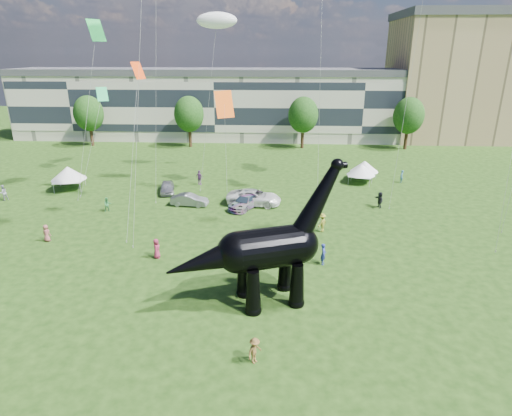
{
  "coord_description": "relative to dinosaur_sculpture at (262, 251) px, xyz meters",
  "views": [
    {
      "loc": [
        3.73,
        -22.35,
        16.17
      ],
      "look_at": [
        2.15,
        8.0,
        5.0
      ],
      "focal_mm": 30.0,
      "sensor_mm": 36.0,
      "label": 1
    }
  ],
  "objects": [
    {
      "name": "gazebo_far",
      "position": [
        12.42,
        30.39,
        -2.01
      ],
      "size": [
        4.82,
        4.82,
        2.55
      ],
      "rotation": [
        0.0,
        0.0,
        -0.41
      ],
      "color": "white",
      "rests_on": "ground"
    },
    {
      "name": "tree_far_right",
      "position": [
        23.17,
        49.94,
        2.49
      ],
      "size": [
        5.2,
        5.2,
        9.44
      ],
      "color": "#382314",
      "rests_on": "ground"
    },
    {
      "name": "ground",
      "position": [
        -2.83,
        -3.06,
        -3.8
      ],
      "size": [
        220.0,
        220.0,
        0.0
      ],
      "primitive_type": "plane",
      "color": "#16330C",
      "rests_on": "ground"
    },
    {
      "name": "apartment_block",
      "position": [
        37.17,
        61.94,
        7.2
      ],
      "size": [
        28.0,
        18.0,
        22.0
      ],
      "primitive_type": "cube",
      "color": "tan",
      "rests_on": "ground"
    },
    {
      "name": "car_grey",
      "position": [
        -8.8,
        18.89,
        -3.13
      ],
      "size": [
        4.21,
        1.84,
        1.35
      ],
      "primitive_type": "imported",
      "rotation": [
        0.0,
        0.0,
        1.47
      ],
      "color": "slate",
      "rests_on": "ground"
    },
    {
      "name": "gazebo_near",
      "position": [
        11.7,
        28.74,
        -2.03
      ],
      "size": [
        4.57,
        4.57,
        2.52
      ],
      "rotation": [
        0.0,
        0.0,
        -0.32
      ],
      "color": "white",
      "rests_on": "ground"
    },
    {
      "name": "gazebo_left",
      "position": [
        -24.9,
        24.19,
        -1.77
      ],
      "size": [
        4.98,
        4.98,
        2.89
      ],
      "rotation": [
        0.0,
        0.0,
        0.23
      ],
      "color": "silver",
      "rests_on": "ground"
    },
    {
      "name": "car_dark",
      "position": [
        -2.57,
        18.49,
        -3.08
      ],
      "size": [
        4.02,
        5.31,
        1.43
      ],
      "primitive_type": "imported",
      "rotation": [
        0.0,
        0.0,
        -0.47
      ],
      "color": "#595960",
      "rests_on": "ground"
    },
    {
      "name": "terrace_row",
      "position": [
        -10.83,
        58.94,
        2.2
      ],
      "size": [
        78.0,
        11.0,
        12.0
      ],
      "primitive_type": "cube",
      "color": "beige",
      "rests_on": "ground"
    },
    {
      "name": "car_white",
      "position": [
        -1.68,
        19.65,
        -2.96
      ],
      "size": [
        6.33,
        3.48,
        1.68
      ],
      "primitive_type": "imported",
      "rotation": [
        0.0,
        0.0,
        1.45
      ],
      "color": "white",
      "rests_on": "ground"
    },
    {
      "name": "tree_mid_right",
      "position": [
        5.17,
        49.94,
        2.49
      ],
      "size": [
        5.2,
        5.2,
        9.44
      ],
      "color": "#382314",
      "rests_on": "ground"
    },
    {
      "name": "tree_mid_left",
      "position": [
        -14.83,
        49.94,
        2.49
      ],
      "size": [
        5.2,
        5.2,
        9.44
      ],
      "color": "#382314",
      "rests_on": "ground"
    },
    {
      "name": "visitors",
      "position": [
        -4.35,
        14.03,
        -2.93
      ],
      "size": [
        48.44,
        36.35,
        1.87
      ],
      "color": "black",
      "rests_on": "ground"
    },
    {
      "name": "tree_far_left",
      "position": [
        -32.83,
        49.94,
        2.49
      ],
      "size": [
        5.2,
        5.2,
        9.44
      ],
      "color": "#382314",
      "rests_on": "ground"
    },
    {
      "name": "dinosaur_sculpture",
      "position": [
        0.0,
        0.0,
        0.0
      ],
      "size": [
        12.11,
        5.94,
        10.06
      ],
      "rotation": [
        0.0,
        0.0,
        0.35
      ],
      "color": "black",
      "rests_on": "ground"
    },
    {
      "name": "car_silver",
      "position": [
        -12.41,
        23.3,
        -3.1
      ],
      "size": [
        2.5,
        4.35,
        1.39
      ],
      "primitive_type": "imported",
      "rotation": [
        0.0,
        0.0,
        0.22
      ],
      "color": "#A7A7AC",
      "rests_on": "ground"
    }
  ]
}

